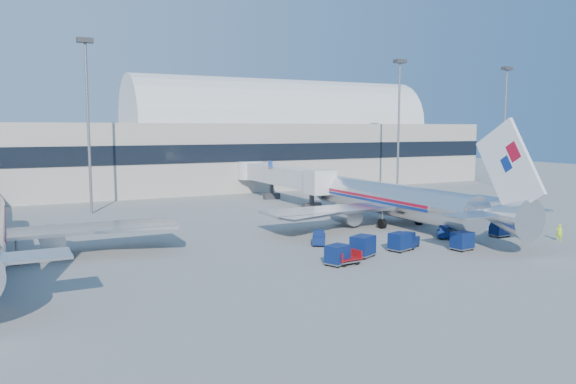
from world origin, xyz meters
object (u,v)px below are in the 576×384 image
mast_east (399,107)px  tug_left (319,238)px  cart_train_b (363,246)px  cart_open_red (347,260)px  airliner_main (396,200)px  mast_west (87,100)px  barrier_mid (484,218)px  cart_solo_near (462,241)px  tug_lead (410,240)px  cart_solo_far (500,228)px  barrier_far (504,216)px  ramp_worker (559,232)px  jetbridge_near (278,175)px  cart_train_a (400,241)px  mast_far_east (505,109)px  barrier_near (463,220)px  tug_right (447,233)px  cart_train_c (337,254)px

mast_east → tug_left: mast_east is taller
mast_east → cart_train_b: size_ratio=8.63×
cart_open_red → mast_east: bearing=42.2°
airliner_main → mast_west: (-30.00, 25.49, 11.87)m
barrier_mid → cart_solo_near: bearing=-142.1°
tug_lead → tug_left: (-6.98, 4.91, -0.00)m
cart_solo_far → barrier_far: bearing=38.3°
ramp_worker → barrier_far: bearing=-54.0°
tug_lead → cart_open_red: (-8.75, -2.81, -0.31)m
barrier_far → tug_lead: (-21.03, -7.99, 0.26)m
tug_left → mast_west: bearing=59.6°
jetbridge_near → cart_solo_far: bearing=-78.0°
cart_solo_near → cart_train_a: bearing=148.9°
mast_far_east → barrier_near: size_ratio=7.53×
mast_east → barrier_far: 31.92m
cart_train_a → cart_train_b: bearing=168.6°
barrier_far → tug_right: tug_right is taller
mast_far_east → jetbridge_near: bearing=179.0°
cart_train_c → tug_right: bearing=-6.6°
mast_far_east → tug_left: bearing=-152.0°
cart_train_c → ramp_worker: size_ratio=1.39×
mast_west → barrier_near: mast_west is taller
airliner_main → jetbridge_near: size_ratio=1.35×
mast_west → cart_solo_far: bearing=-45.3°
mast_east → tug_lead: (-26.43, -35.99, -14.08)m
mast_west → tug_left: bearing=-61.9°
jetbridge_near → mast_far_east: size_ratio=1.22×
tug_lead → cart_solo_near: size_ratio=1.26×
airliner_main → mast_east: mast_east is taller
tug_right → cart_solo_far: cart_solo_far is taller
cart_train_c → mast_east: bearing=25.0°
mast_far_east → tug_lead: size_ratio=8.52×
tug_right → cart_solo_near: cart_solo_near is taller
airliner_main → tug_right: airliner_main is taller
tug_lead → cart_train_a: (-1.70, -0.67, 0.19)m
mast_east → cart_solo_far: 41.11m
tug_lead → cart_open_red: 9.19m
cart_solo_near → ramp_worker: size_ratio=1.26×
jetbridge_near → barrier_far: size_ratio=9.17×
tug_left → tug_lead: bearing=-93.7°
tug_right → cart_train_b: (-12.18, -2.80, 0.35)m
cart_solo_far → mast_west: bearing=132.6°
airliner_main → barrier_mid: 11.84m
tug_lead → ramp_worker: size_ratio=1.59×
barrier_far → tug_right: size_ratio=1.26×
tug_left → cart_solo_near: bearing=-95.2°
tug_left → cart_solo_near: size_ratio=1.27×
barrier_mid → airliner_main: bearing=167.5°
jetbridge_near → mast_west: size_ratio=1.22×
mast_east → airliner_main: bearing=-128.1°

